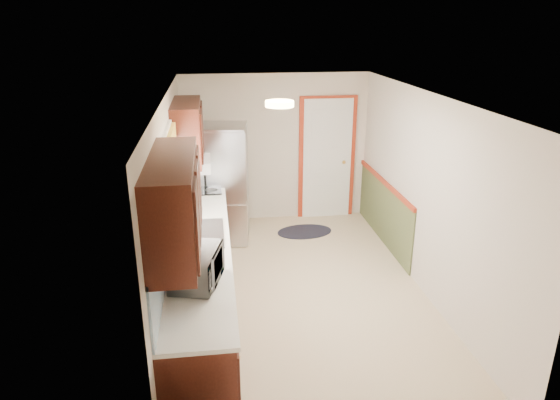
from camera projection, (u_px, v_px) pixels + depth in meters
name	position (u px, v px, depth m)	size (l,w,h in m)	color
room_shell	(303.00, 201.00, 5.78)	(3.20, 5.20, 2.52)	#C8B38D
kitchen_run	(197.00, 248.00, 5.49)	(0.63, 4.00, 2.20)	#3A140D
back_wall_trim	(339.00, 170.00, 8.07)	(1.12, 2.30, 2.08)	maroon
ceiling_fixture	(280.00, 104.00, 5.16)	(0.30, 0.30, 0.06)	#FFD88C
microwave	(196.00, 264.00, 4.45)	(0.57, 0.32, 0.39)	white
refrigerator	(222.00, 184.00, 7.41)	(0.82, 0.78, 1.76)	#B7B7BC
rug	(305.00, 232.00, 7.92)	(0.87, 0.56, 0.01)	black
cooktop	(202.00, 187.00, 7.02)	(0.55, 0.65, 0.02)	black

